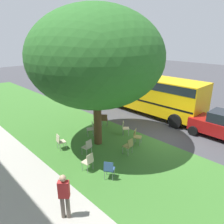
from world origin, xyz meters
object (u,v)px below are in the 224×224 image
at_px(chair_1, 104,119).
at_px(parked_car, 224,126).
at_px(chair_4, 91,128).
at_px(chair_5, 137,136).
at_px(chair_0, 88,146).
at_px(pedestrian_1, 64,195).
at_px(chair_2, 60,141).
at_px(chair_7, 129,145).
at_px(school_bus, 140,89).
at_px(street_tree, 96,58).
at_px(chair_6, 125,127).
at_px(chair_3, 88,161).
at_px(chair_8, 109,169).

distance_m(chair_1, parked_car, 7.40).
bearing_deg(chair_1, chair_4, 107.89).
xyz_separation_m(chair_1, chair_5, (-3.15, 0.42, 0.00)).
xyz_separation_m(chair_0, pedestrian_1, (-2.65, 3.01, 0.41)).
distance_m(chair_0, pedestrian_1, 4.03).
xyz_separation_m(chair_2, chair_7, (-2.91, -2.28, 0.00)).
height_order(chair_5, school_bus, school_bus).
xyz_separation_m(chair_0, chair_2, (1.51, 0.69, 0.00)).
xyz_separation_m(chair_1, chair_7, (-3.58, 1.57, 0.00)).
height_order(chair_0, chair_7, same).
bearing_deg(street_tree, chair_0, 116.74).
distance_m(chair_5, school_bus, 6.23).
bearing_deg(chair_4, chair_2, 94.11).
height_order(street_tree, chair_2, street_tree).
distance_m(chair_0, chair_5, 2.91).
relative_size(street_tree, parked_car, 1.98).
bearing_deg(chair_6, chair_3, 109.39).
height_order(chair_3, chair_8, same).
xyz_separation_m(chair_4, school_bus, (1.02, -6.03, 1.24)).
relative_size(chair_2, chair_6, 1.00).
bearing_deg(school_bus, street_tree, 107.96).
height_order(chair_5, parked_car, parked_car).
xyz_separation_m(chair_0, chair_5, (-0.98, -2.74, 0.00)).
xyz_separation_m(chair_2, chair_5, (-2.48, -3.44, 0.00)).
bearing_deg(chair_0, chair_7, -131.58).
bearing_deg(chair_3, chair_2, -2.62).
bearing_deg(chair_5, chair_3, 92.00).
bearing_deg(parked_car, chair_4, 42.72).
height_order(chair_1, chair_3, same).
bearing_deg(chair_2, chair_0, -155.26).
distance_m(chair_3, chair_7, 2.42).
distance_m(chair_0, chair_7, 2.12).
relative_size(chair_0, school_bus, 0.08).
relative_size(chair_0, chair_2, 1.00).
xyz_separation_m(chair_2, chair_8, (-3.69, -0.14, 0.00)).
distance_m(chair_5, chair_7, 1.23).
bearing_deg(chair_8, school_bus, -59.21).
bearing_deg(chair_3, chair_7, -97.24).
bearing_deg(parked_car, chair_7, 62.96).
xyz_separation_m(chair_1, chair_4, (-0.51, 1.56, 0.00)).
height_order(chair_0, chair_4, same).
xyz_separation_m(parked_car, pedestrian_1, (1.51, 9.98, 0.09)).
bearing_deg(chair_6, chair_7, 137.61).
relative_size(street_tree, chair_3, 8.32).
distance_m(chair_5, chair_6, 1.32).
bearing_deg(chair_6, parked_car, -139.15).
relative_size(street_tree, school_bus, 0.70).
distance_m(chair_2, pedestrian_1, 4.78).
bearing_deg(parked_car, pedestrian_1, 81.42).
xyz_separation_m(chair_0, school_bus, (2.69, -7.62, 1.24)).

